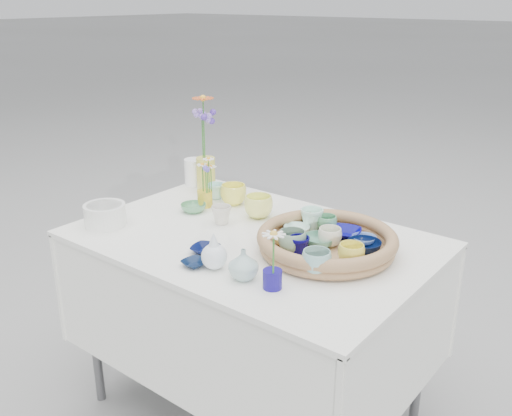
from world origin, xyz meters
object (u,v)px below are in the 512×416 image
Objects in this scene: wicker_tray at (327,242)px; bud_vase_seafoam at (243,264)px; display_table at (253,409)px; tall_vase_yellow at (206,175)px.

bud_vase_seafoam is at bearing -107.52° from wicker_tray.
bud_vase_seafoam is at bearing -56.36° from display_table.
tall_vase_yellow is at bearing 163.82° from wicker_tray.
display_table is 12.93× the size of bud_vase_seafoam.
wicker_tray is 0.34m from bud_vase_seafoam.
tall_vase_yellow is (-0.48, 0.27, 0.84)m from display_table.
tall_vase_yellow is at bearing 150.52° from display_table.
bud_vase_seafoam is 0.85m from tall_vase_yellow.
display_table is 1.01m from tall_vase_yellow.
tall_vase_yellow is at bearing 140.61° from bud_vase_seafoam.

